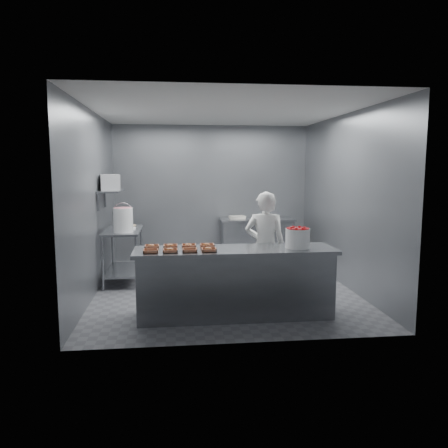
{
  "coord_description": "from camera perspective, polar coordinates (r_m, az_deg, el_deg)",
  "views": [
    {
      "loc": [
        -0.76,
        -6.84,
        1.95
      ],
      "look_at": [
        -0.01,
        -0.2,
        1.07
      ],
      "focal_mm": 35.0,
      "sensor_mm": 36.0,
      "label": 1
    }
  ],
  "objects": [
    {
      "name": "glaze_bucket",
      "position": [
        7.21,
        -13.04,
        0.59
      ],
      "size": [
        0.33,
        0.31,
        0.48
      ],
      "color": "white",
      "rests_on": "prep_table"
    },
    {
      "name": "service_counter",
      "position": [
        5.74,
        1.44,
        -7.61
      ],
      "size": [
        2.6,
        0.7,
        0.9
      ],
      "color": "slate",
      "rests_on": "ground"
    },
    {
      "name": "back_counter",
      "position": [
        9.02,
        4.29,
        -2.09
      ],
      "size": [
        1.5,
        0.6,
        0.9
      ],
      "color": "slate",
      "rests_on": "ground"
    },
    {
      "name": "strawberry_tub",
      "position": [
        5.75,
        9.6,
        -1.71
      ],
      "size": [
        0.32,
        0.32,
        0.26
      ],
      "color": "white",
      "rests_on": "service_counter"
    },
    {
      "name": "tray_2",
      "position": [
        5.45,
        -4.49,
        -3.42
      ],
      "size": [
        0.19,
        0.18,
        0.04
      ],
      "color": "tan",
      "rests_on": "service_counter"
    },
    {
      "name": "tray_1",
      "position": [
        5.45,
        -7.06,
        -3.43
      ],
      "size": [
        0.19,
        0.18,
        0.06
      ],
      "color": "tan",
      "rests_on": "service_counter"
    },
    {
      "name": "tray_0",
      "position": [
        5.45,
        -9.55,
        -3.49
      ],
      "size": [
        0.19,
        0.18,
        0.04
      ],
      "color": "tan",
      "rests_on": "service_counter"
    },
    {
      "name": "worker",
      "position": [
        6.33,
        5.39,
        -3.0
      ],
      "size": [
        0.66,
        0.52,
        1.6
      ],
      "primitive_type": "imported",
      "rotation": [
        0.0,
        0.0,
        2.88
      ],
      "color": "white",
      "rests_on": "ground"
    },
    {
      "name": "wall_shelf",
      "position": [
        7.53,
        -14.53,
        4.2
      ],
      "size": [
        0.35,
        0.9,
        0.03
      ],
      "primitive_type": "cube",
      "color": "slate",
      "rests_on": "wall_left"
    },
    {
      "name": "wall_back",
      "position": [
        9.14,
        -1.63,
        4.03
      ],
      "size": [
        4.0,
        0.04,
        2.8
      ],
      "primitive_type": "cube",
      "color": "slate",
      "rests_on": "ground"
    },
    {
      "name": "appliance",
      "position": [
        7.44,
        -14.66,
        5.28
      ],
      "size": [
        0.36,
        0.4,
        0.26
      ],
      "primitive_type": "cube",
      "rotation": [
        0.0,
        0.0,
        0.19
      ],
      "color": "gray",
      "rests_on": "wall_shelf"
    },
    {
      "name": "floor",
      "position": [
        7.16,
        -0.06,
        -8.33
      ],
      "size": [
        4.5,
        4.5,
        0.0
      ],
      "primitive_type": "plane",
      "color": "#4C4C51",
      "rests_on": "ground"
    },
    {
      "name": "bucket_lid",
      "position": [
        7.57,
        -12.69,
        -0.58
      ],
      "size": [
        0.42,
        0.42,
        0.03
      ],
      "primitive_type": "cylinder",
      "rotation": [
        0.0,
        0.0,
        0.34
      ],
      "color": "white",
      "rests_on": "prep_table"
    },
    {
      "name": "tray_4",
      "position": [
        5.74,
        -9.43,
        -2.91
      ],
      "size": [
        0.19,
        0.18,
        0.06
      ],
      "color": "tan",
      "rests_on": "service_counter"
    },
    {
      "name": "tray_6",
      "position": [
        5.73,
        -4.62,
        -2.85
      ],
      "size": [
        0.19,
        0.18,
        0.06
      ],
      "color": "tan",
      "rests_on": "service_counter"
    },
    {
      "name": "tray_7",
      "position": [
        5.75,
        -2.23,
        -2.81
      ],
      "size": [
        0.19,
        0.18,
        0.06
      ],
      "color": "tan",
      "rests_on": "service_counter"
    },
    {
      "name": "wall_right",
      "position": [
        7.4,
        15.54,
        2.95
      ],
      "size": [
        0.04,
        4.5,
        2.8
      ],
      "primitive_type": "cube",
      "color": "slate",
      "rests_on": "ground"
    },
    {
      "name": "rag",
      "position": [
        7.99,
        -12.07,
        -0.16
      ],
      "size": [
        0.18,
        0.17,
        0.02
      ],
      "primitive_type": "cube",
      "rotation": [
        0.0,
        0.0,
        -0.38
      ],
      "color": "#CCB28C",
      "rests_on": "prep_table"
    },
    {
      "name": "paper_stack",
      "position": [
        8.89,
        1.74,
        0.89
      ],
      "size": [
        0.32,
        0.25,
        0.06
      ],
      "primitive_type": "cube",
      "rotation": [
        0.0,
        0.0,
        0.12
      ],
      "color": "silver",
      "rests_on": "back_counter"
    },
    {
      "name": "ceiling",
      "position": [
        6.94,
        -0.06,
        14.52
      ],
      "size": [
        4.5,
        4.5,
        0.0
      ],
      "primitive_type": "plane",
      "rotation": [
        3.14,
        0.0,
        0.0
      ],
      "color": "white",
      "rests_on": "wall_back"
    },
    {
      "name": "tray_3",
      "position": [
        5.46,
        -2.0,
        -3.35
      ],
      "size": [
        0.19,
        0.18,
        0.06
      ],
      "color": "tan",
      "rests_on": "service_counter"
    },
    {
      "name": "prep_table",
      "position": [
        7.62,
        -13.02,
        -2.97
      ],
      "size": [
        0.6,
        1.2,
        0.9
      ],
      "color": "slate",
      "rests_on": "ground"
    },
    {
      "name": "wall_left",
      "position": [
        6.98,
        -16.64,
        2.65
      ],
      "size": [
        0.04,
        4.5,
        2.8
      ],
      "primitive_type": "cube",
      "color": "slate",
      "rests_on": "ground"
    },
    {
      "name": "tray_5",
      "position": [
        5.73,
        -7.03,
        -2.88
      ],
      "size": [
        0.19,
        0.18,
        0.06
      ],
      "color": "tan",
      "rests_on": "service_counter"
    }
  ]
}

